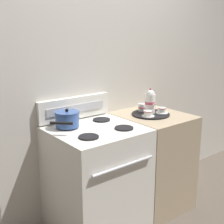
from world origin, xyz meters
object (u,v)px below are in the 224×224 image
stove (96,180)px  saucepan (67,119)px  teacup_left (148,114)px  teapot (150,102)px  creamer_jug (142,107)px  teacup_right (162,110)px  serving_tray (151,114)px

stove → saucepan: bearing=139.2°
saucepan → teacup_left: size_ratio=2.57×
saucepan → teapot: teapot is taller
teacup_left → creamer_jug: 0.20m
teacup_right → stove: bearing=176.8°
teapot → teacup_right: teapot is taller
teacup_left → teacup_right: size_ratio=1.00×
teacup_left → teacup_right: 0.18m
serving_tray → teapot: 0.12m
teacup_left → creamer_jug: creamer_jug is taller
stove → saucepan: 0.58m
creamer_jug → teacup_left: bearing=-117.4°
stove → creamer_jug: bearing=11.7°
teacup_right → creamer_jug: (-0.09, 0.17, 0.01)m
serving_tray → creamer_jug: bearing=89.6°
stove → teapot: teapot is taller
saucepan → creamer_jug: saucepan is taller
teapot → teacup_right: size_ratio=2.06×
teacup_left → teacup_right: bearing=0.7°
serving_tray → teacup_left: size_ratio=3.03×
teapot → creamer_jug: 0.13m
teacup_right → creamer_jug: 0.20m
teapot → creamer_jug: bearing=90.4°
serving_tray → teacup_right: size_ratio=3.03×
teacup_left → serving_tray: bearing=32.0°
teacup_left → teacup_right: (0.18, 0.00, 0.00)m
teacup_right → creamer_jug: bearing=117.9°
teacup_right → creamer_jug: size_ratio=1.60×
creamer_jug → teapot: bearing=-89.6°
serving_tray → creamer_jug: (0.00, 0.12, 0.04)m
teapot → teacup_right: (0.09, -0.07, -0.09)m
saucepan → teapot: bearing=-8.6°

